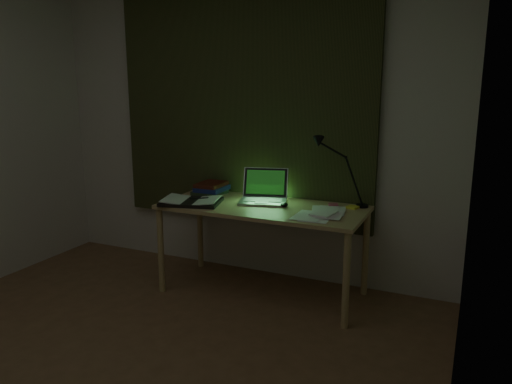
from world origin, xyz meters
TOP-DOWN VIEW (x-y plane):
  - wall_back at (0.00, 2.00)m, footprint 3.50×0.00m
  - wall_right at (1.75, 0.00)m, footprint 0.00×4.00m
  - curtain at (0.00, 1.96)m, footprint 2.20×0.06m
  - desk at (0.35, 1.59)m, footprint 1.51×0.66m
  - laptop at (0.31, 1.67)m, footprint 0.44×0.47m
  - open_textbook at (-0.17, 1.43)m, footprint 0.50×0.41m
  - book_stack at (-0.19, 1.77)m, footprint 0.23×0.27m
  - loose_papers at (0.79, 1.54)m, footprint 0.32×0.34m
  - mouse at (0.51, 1.62)m, footprint 0.07×0.10m
  - sticky_yellow at (0.97, 1.79)m, footprint 0.09×0.09m
  - sticky_pink at (0.82, 1.80)m, footprint 0.09×0.09m
  - desk_lamp at (1.03, 1.85)m, footprint 0.38×0.32m

SIDE VIEW (x-z plane):
  - desk at x=0.35m, z-range 0.00..0.69m
  - sticky_pink at x=0.82m, z-range 0.69..0.71m
  - sticky_yellow at x=0.97m, z-range 0.69..0.71m
  - loose_papers at x=0.79m, z-range 0.69..0.71m
  - mouse at x=0.51m, z-range 0.69..0.72m
  - open_textbook at x=-0.17m, z-range 0.69..0.73m
  - book_stack at x=-0.19m, z-range 0.69..0.79m
  - laptop at x=0.31m, z-range 0.69..0.94m
  - desk_lamp at x=1.03m, z-range 0.69..1.19m
  - wall_back at x=0.00m, z-range 0.00..2.50m
  - wall_right at x=1.75m, z-range 0.00..2.50m
  - curtain at x=0.00m, z-range 0.45..2.45m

